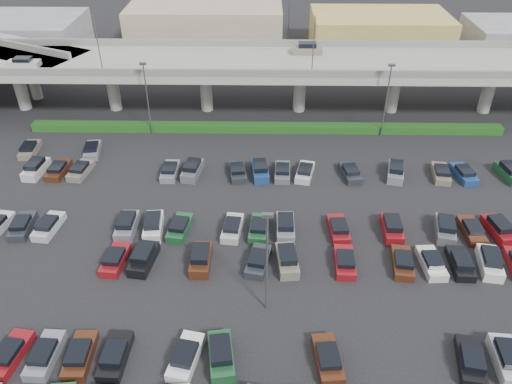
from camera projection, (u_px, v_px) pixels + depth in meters
ground at (266, 248)px, 49.99m from camera, size 280.00×280.00×0.00m
overpass at (265, 66)px, 72.39m from camera, size 150.00×13.00×15.80m
hedge at (266, 128)px, 70.26m from camera, size 66.00×1.60×1.10m
parked_cars at (258, 262)px, 47.34m from camera, size 63.28×41.62×1.67m
light_poles at (224, 184)px, 48.15m from camera, size 66.90×48.38×10.30m
distant_buildings at (329, 28)px, 98.58m from camera, size 138.00×24.00×9.00m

